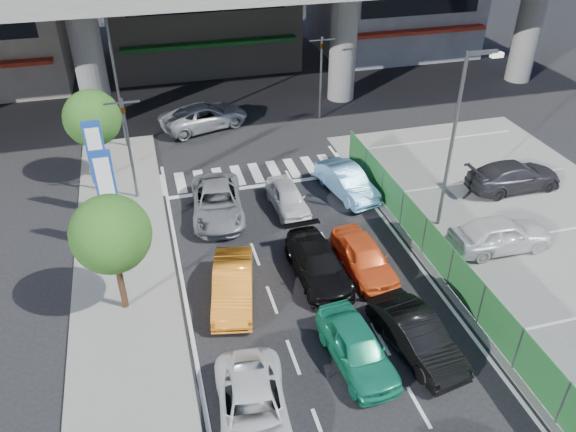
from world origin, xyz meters
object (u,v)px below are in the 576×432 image
object	(u,v)px
wagon_silver_front_left	(217,202)
taxi_orange_left	(233,285)
traffic_cone	(431,241)
parked_sedan_white	(500,234)
sedan_white_front_mid	(288,198)
parked_sedan_dgrey	(514,176)
signboard_near	(106,187)
hatch_black_mid_right	(417,336)
taxi_orange_right	(364,257)
street_lamp_right	(458,129)
tree_near	(111,234)
traffic_light_left	(125,125)
sedan_white_mid_left	(253,410)
traffic_light_right	(321,58)
tree_far	(92,118)
crossing_wagon_silver	(204,116)
kei_truck_front_right	(347,182)
street_lamp_left	(117,66)
signboard_far	(97,155)
taxi_teal_mid	(357,347)
sedan_black_mid	(318,264)

from	to	relation	value
wagon_silver_front_left	taxi_orange_left	bearing A→B (deg)	-87.74
traffic_cone	parked_sedan_white	bearing A→B (deg)	-17.09
sedan_white_front_mid	parked_sedan_dgrey	distance (m)	11.49
signboard_near	hatch_black_mid_right	world-z (taller)	signboard_near
taxi_orange_left	taxi_orange_right	xyz separation A→B (m)	(5.43, 0.33, 0.00)
taxi_orange_right	street_lamp_right	bearing A→B (deg)	21.83
tree_near	parked_sedan_white	world-z (taller)	tree_near
sedan_white_front_mid	traffic_cone	xyz separation A→B (m)	(5.10, -4.69, -0.24)
tree_near	hatch_black_mid_right	distance (m)	10.99
wagon_silver_front_left	traffic_cone	bearing A→B (deg)	-25.09
traffic_light_left	sedan_white_mid_left	xyz separation A→B (m)	(2.75, -14.23, -3.31)
traffic_light_right	tree_far	xyz separation A→B (m)	(-13.30, -4.50, -0.55)
crossing_wagon_silver	tree_far	bearing A→B (deg)	113.09
traffic_light_right	parked_sedan_white	size ratio (longest dim) A/B	1.18
crossing_wagon_silver	parked_sedan_white	xyz separation A→B (m)	(10.31, -15.94, 0.07)
sedan_white_front_mid	hatch_black_mid_right	bearing A→B (deg)	-82.05
traffic_cone	sedan_white_mid_left	bearing A→B (deg)	-144.16
sedan_white_front_mid	parked_sedan_white	bearing A→B (deg)	-37.67
traffic_light_left	signboard_near	size ratio (longest dim) A/B	1.11
taxi_orange_left	parked_sedan_dgrey	size ratio (longest dim) A/B	0.86
traffic_light_left	kei_truck_front_right	size ratio (longest dim) A/B	1.24
traffic_light_left	tree_far	world-z (taller)	traffic_light_left
traffic_light_right	parked_sedan_dgrey	bearing A→B (deg)	-59.17
traffic_light_right	tree_far	world-z (taller)	traffic_light_right
parked_sedan_dgrey	parked_sedan_white	bearing A→B (deg)	139.17
taxi_orange_left	taxi_orange_right	distance (m)	5.44
street_lamp_right	taxi_orange_left	world-z (taller)	street_lamp_right
signboard_near	kei_truck_front_right	bearing A→B (deg)	8.83
street_lamp_left	tree_near	bearing A→B (deg)	-92.76
tree_near	tree_far	distance (m)	10.53
tree_far	signboard_far	bearing A→B (deg)	-86.74
wagon_silver_front_left	tree_far	bearing A→B (deg)	142.00
traffic_light_left	tree_near	distance (m)	8.06
taxi_orange_left	traffic_light_left	bearing A→B (deg)	122.45
traffic_light_left	taxi_teal_mid	distance (m)	14.71
street_lamp_right	sedan_white_front_mid	bearing A→B (deg)	154.21
hatch_black_mid_right	parked_sedan_white	distance (m)	7.45
signboard_far	sedan_black_mid	world-z (taller)	signboard_far
street_lamp_right	sedan_black_mid	xyz separation A→B (m)	(-6.66, -2.12, -4.12)
taxi_teal_mid	hatch_black_mid_right	xyz separation A→B (m)	(2.14, -0.05, 0.00)
tree_near	taxi_teal_mid	xyz separation A→B (m)	(7.38, -4.74, -2.70)
tree_far	sedan_black_mid	bearing A→B (deg)	-51.93
hatch_black_mid_right	crossing_wagon_silver	distance (m)	20.78
taxi_orange_right	traffic_cone	bearing A→B (deg)	7.98
taxi_teal_mid	sedan_black_mid	world-z (taller)	taxi_teal_mid
traffic_light_left	traffic_light_right	world-z (taller)	same
signboard_far	taxi_orange_left	xyz separation A→B (m)	(4.60, -7.56, -2.37)
signboard_near	sedan_white_front_mid	bearing A→B (deg)	8.20
traffic_light_left	traffic_cone	bearing A→B (deg)	-32.21
street_lamp_right	parked_sedan_dgrey	xyz separation A→B (m)	(4.94, 1.91, -4.00)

